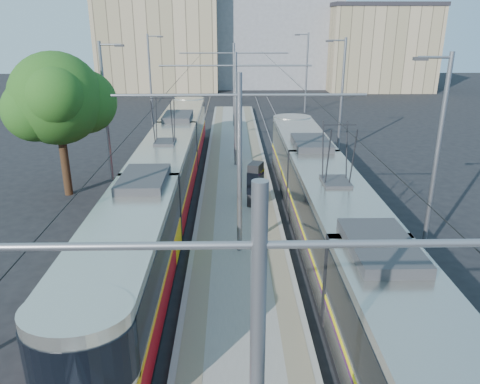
{
  "coord_description": "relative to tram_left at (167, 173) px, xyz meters",
  "views": [
    {
      "loc": [
        -0.33,
        -8.96,
        8.98
      ],
      "look_at": [
        0.09,
        11.26,
        1.6
      ],
      "focal_mm": 35.0,
      "sensor_mm": 36.0,
      "label": 1
    }
  ],
  "objects": [
    {
      "name": "catenary",
      "position": [
        3.6,
        0.3,
        2.82
      ],
      "size": [
        9.2,
        70.0,
        7.0
      ],
      "color": "slate",
      "rests_on": "platform"
    },
    {
      "name": "tactile_strip_left",
      "position": [
        2.15,
        3.14,
        -1.4
      ],
      "size": [
        0.7,
        50.0,
        0.01
      ],
      "primitive_type": "cube",
      "color": "gray",
      "rests_on": "platform"
    },
    {
      "name": "tram_right",
      "position": [
        7.2,
        -6.31,
        0.15
      ],
      "size": [
        2.43,
        27.81,
        5.5
      ],
      "color": "black",
      "rests_on": "ground"
    },
    {
      "name": "tactile_strip_right",
      "position": [
        5.05,
        3.14,
        -1.4
      ],
      "size": [
        0.7,
        50.0,
        0.01
      ],
      "primitive_type": "cube",
      "color": "gray",
      "rests_on": "platform"
    },
    {
      "name": "tram_left",
      "position": [
        0.0,
        0.0,
        0.0
      ],
      "size": [
        2.43,
        30.77,
        5.5
      ],
      "color": "black",
      "rests_on": "ground"
    },
    {
      "name": "building_left",
      "position": [
        -6.4,
        46.14,
        5.81
      ],
      "size": [
        16.32,
        12.24,
        15.01
      ],
      "color": "tan",
      "rests_on": "ground"
    },
    {
      "name": "shelter",
      "position": [
        4.49,
        -0.88,
        -0.27
      ],
      "size": [
        0.91,
        1.13,
        2.17
      ],
      "rotation": [
        0.0,
        0.0,
        -0.35
      ],
      "color": "black",
      "rests_on": "platform"
    },
    {
      "name": "building_centre",
      "position": [
        9.6,
        50.14,
        6.36
      ],
      "size": [
        18.36,
        14.28,
        16.11
      ],
      "color": "gray",
      "rests_on": "ground"
    },
    {
      "name": "platform",
      "position": [
        3.6,
        3.14,
        -1.56
      ],
      "size": [
        4.0,
        50.0,
        0.3
      ],
      "primitive_type": "cube",
      "color": "gray",
      "rests_on": "ground"
    },
    {
      "name": "building_right",
      "position": [
        23.6,
        44.14,
        3.98
      ],
      "size": [
        14.28,
        10.2,
        11.35
      ],
      "color": "tan",
      "rests_on": "ground"
    },
    {
      "name": "tree",
      "position": [
        -5.38,
        1.82,
        3.46
      ],
      "size": [
        5.26,
        4.86,
        7.64
      ],
      "color": "#382314",
      "rests_on": "ground"
    },
    {
      "name": "street_lamps",
      "position": [
        3.6,
        7.14,
        2.48
      ],
      "size": [
        15.18,
        38.22,
        8.0
      ],
      "color": "slate",
      "rests_on": "ground"
    },
    {
      "name": "rails",
      "position": [
        3.6,
        3.14,
        -1.69
      ],
      "size": [
        8.71,
        70.0,
        0.03
      ],
      "color": "gray",
      "rests_on": "ground"
    }
  ]
}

